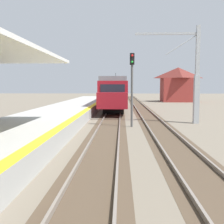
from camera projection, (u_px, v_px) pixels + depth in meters
name	position (u px, v px, depth m)	size (l,w,h in m)	color
station_platform	(23.00, 132.00, 14.28)	(5.00, 80.00, 0.91)	#A8A8A3
track_pair_nearest_platform	(109.00, 129.00, 18.14)	(2.34, 120.00, 0.16)	#4C3D2D
track_pair_middle	(159.00, 129.00, 18.02)	(2.34, 120.00, 0.16)	#4C3D2D
approaching_train	(115.00, 92.00, 33.95)	(2.93, 19.60, 4.76)	maroon
rail_signal_post	(132.00, 82.00, 18.92)	(0.32, 0.34, 5.20)	#4C4C4C
catenary_pylon_far_side	(193.00, 77.00, 20.72)	(5.00, 0.40, 7.50)	#9EA3A8
distant_trackside_house	(178.00, 84.00, 50.30)	(6.60, 5.28, 6.40)	maroon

